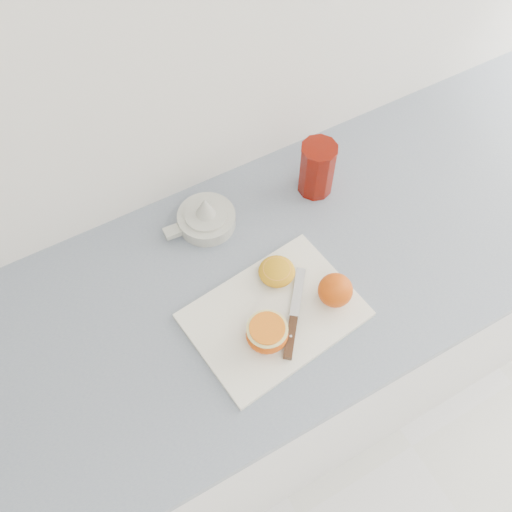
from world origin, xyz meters
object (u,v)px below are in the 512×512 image
object	(u,v)px
counter	(283,345)
half_orange	(267,333)
red_tumbler	(317,170)
citrus_juicer	(206,217)
cutting_board	(274,315)

from	to	relation	value
counter	half_orange	xyz separation A→B (m)	(-0.14, -0.13, 0.48)
red_tumbler	counter	bearing A→B (deg)	-135.40
citrus_juicer	red_tumbler	xyz separation A→B (m)	(0.27, -0.03, 0.04)
counter	red_tumbler	world-z (taller)	red_tumbler
cutting_board	citrus_juicer	size ratio (longest dim) A/B	2.03
cutting_board	citrus_juicer	xyz separation A→B (m)	(-0.02, 0.28, 0.02)
cutting_board	red_tumbler	distance (m)	0.36
cutting_board	red_tumbler	bearing A→B (deg)	44.07
counter	red_tumbler	distance (m)	0.55
cutting_board	half_orange	world-z (taller)	half_orange
counter	half_orange	world-z (taller)	half_orange
half_orange	red_tumbler	world-z (taller)	red_tumbler
counter	citrus_juicer	xyz separation A→B (m)	(-0.11, 0.19, 0.47)
cutting_board	citrus_juicer	bearing A→B (deg)	93.44
citrus_juicer	red_tumbler	size ratio (longest dim) A/B	1.21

